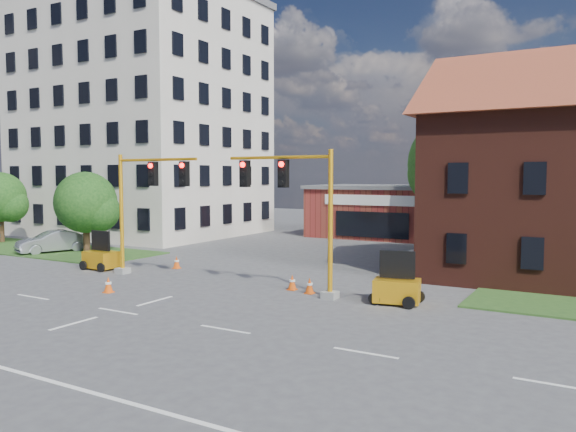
% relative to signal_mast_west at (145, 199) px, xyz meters
% --- Properties ---
extents(ground, '(120.00, 120.00, 0.00)m').
position_rel_signal_mast_west_xyz_m(ground, '(4.36, -6.00, -3.92)').
color(ground, '#464649').
rests_on(ground, ground).
extents(grass_verge_nw, '(22.00, 6.00, 0.08)m').
position_rel_signal_mast_west_xyz_m(grass_verge_nw, '(-15.64, 4.00, -3.88)').
color(grass_verge_nw, '#244A1B').
rests_on(grass_verge_nw, ground).
extents(lane_markings, '(60.00, 36.00, 0.01)m').
position_rel_signal_mast_west_xyz_m(lane_markings, '(4.36, -9.00, -3.91)').
color(lane_markings, white).
rests_on(lane_markings, ground).
extents(office_block, '(18.40, 15.40, 20.60)m').
position_rel_signal_mast_west_xyz_m(office_block, '(-15.64, 15.91, 6.39)').
color(office_block, beige).
rests_on(office_block, ground).
extents(brick_shop, '(12.40, 8.40, 4.30)m').
position_rel_signal_mast_west_xyz_m(brick_shop, '(4.36, 23.99, -1.76)').
color(brick_shop, maroon).
rests_on(brick_shop, ground).
extents(tree_large, '(8.07, 7.69, 9.79)m').
position_rel_signal_mast_west_xyz_m(tree_large, '(11.25, 21.08, 1.77)').
color(tree_large, '#372014').
rests_on(tree_large, ground).
extents(tree_nw_front, '(4.25, 4.05, 5.37)m').
position_rel_signal_mast_west_xyz_m(tree_nw_front, '(-9.44, 4.58, -0.72)').
color(tree_nw_front, '#372014').
rests_on(tree_nw_front, ground).
extents(tree_nw_rear, '(3.97, 3.78, 5.38)m').
position_rel_signal_mast_west_xyz_m(tree_nw_rear, '(-19.45, 5.08, -0.59)').
color(tree_nw_rear, '#372014').
rests_on(tree_nw_rear, ground).
extents(signal_mast_west, '(5.30, 0.60, 6.20)m').
position_rel_signal_mast_west_xyz_m(signal_mast_west, '(0.00, 0.00, 0.00)').
color(signal_mast_west, gray).
rests_on(signal_mast_west, ground).
extents(signal_mast_east, '(5.30, 0.60, 6.20)m').
position_rel_signal_mast_west_xyz_m(signal_mast_east, '(8.71, 0.00, 0.00)').
color(signal_mast_east, gray).
rests_on(signal_mast_east, ground).
extents(trailer_west, '(1.83, 1.26, 2.02)m').
position_rel_signal_mast_west_xyz_m(trailer_west, '(-3.66, 0.37, -3.29)').
color(trailer_west, '#FBAB15').
rests_on(trailer_west, ground).
extents(trailer_east, '(1.99, 1.53, 2.04)m').
position_rel_signal_mast_west_xyz_m(trailer_east, '(13.10, 0.44, -3.28)').
color(trailer_east, '#FBAB15').
rests_on(trailer_east, ground).
extents(cone_a, '(0.40, 0.40, 0.70)m').
position_rel_signal_mast_west_xyz_m(cone_a, '(1.41, -3.76, -3.58)').
color(cone_a, '#EB500C').
rests_on(cone_a, ground).
extents(cone_b, '(0.40, 0.40, 0.70)m').
position_rel_signal_mast_west_xyz_m(cone_b, '(-0.26, 2.62, -3.58)').
color(cone_b, '#EB500C').
rests_on(cone_b, ground).
extents(cone_c, '(0.40, 0.40, 0.70)m').
position_rel_signal_mast_west_xyz_m(cone_c, '(9.16, 0.44, -3.58)').
color(cone_c, '#EB500C').
rests_on(cone_c, ground).
extents(cone_d, '(0.40, 0.40, 0.70)m').
position_rel_signal_mast_west_xyz_m(cone_d, '(8.12, 0.75, -3.58)').
color(cone_d, '#EB500C').
rests_on(cone_d, ground).
extents(pickup_white, '(5.19, 3.25, 1.34)m').
position_rel_signal_mast_west_xyz_m(pickup_white, '(12.97, 10.00, -3.25)').
color(pickup_white, white).
rests_on(pickup_white, ground).
extents(sedan_silver_front, '(3.03, 4.74, 1.48)m').
position_rel_signal_mast_west_xyz_m(sedan_silver_front, '(-11.61, 3.38, -3.18)').
color(sedan_silver_front, '#999CA1').
rests_on(sedan_silver_front, ground).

